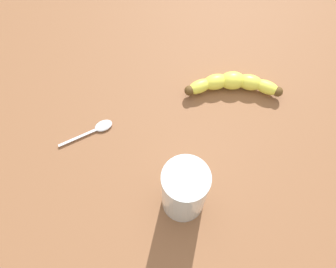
% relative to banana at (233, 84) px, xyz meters
% --- Properties ---
extents(wooden_tabletop, '(1.20, 1.20, 0.03)m').
position_rel_banana_xyz_m(wooden_tabletop, '(0.14, 0.08, -0.03)').
color(wooden_tabletop, brown).
rests_on(wooden_tabletop, ground).
extents(banana, '(0.20, 0.07, 0.04)m').
position_rel_banana_xyz_m(banana, '(0.00, 0.00, 0.00)').
color(banana, '#E5E249').
rests_on(banana, wooden_tabletop).
extents(smoothie_glass, '(0.07, 0.07, 0.13)m').
position_rel_banana_xyz_m(smoothie_glass, '(0.12, 0.24, 0.04)').
color(smoothie_glass, silver).
rests_on(smoothie_glass, wooden_tabletop).
extents(teaspoon, '(0.11, 0.06, 0.01)m').
position_rel_banana_xyz_m(teaspoon, '(0.28, 0.08, -0.02)').
color(teaspoon, silver).
rests_on(teaspoon, wooden_tabletop).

